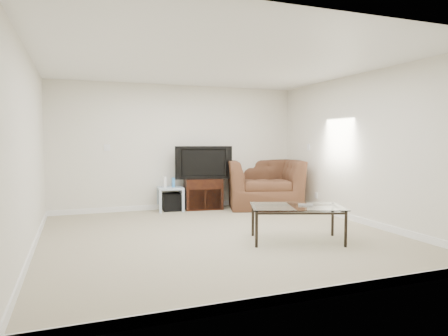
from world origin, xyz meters
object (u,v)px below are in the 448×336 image
object	(u,v)px
side_table	(170,199)
coffee_table	(297,224)
tv_stand	(203,193)
recliner	(264,175)
television	(203,162)
subwoofer	(172,202)

from	to	relation	value
side_table	coffee_table	distance (m)	3.16
tv_stand	coffee_table	size ratio (longest dim) A/B	0.59
side_table	recliner	bearing A→B (deg)	-6.80
television	coffee_table	size ratio (longest dim) A/B	0.84
coffee_table	recliner	bearing A→B (deg)	73.17
subwoofer	coffee_table	distance (m)	3.16
coffee_table	side_table	bearing A→B (deg)	110.48
tv_stand	coffee_table	world-z (taller)	tv_stand
side_table	coffee_table	bearing A→B (deg)	-69.52
television	subwoofer	distance (m)	1.01
side_table	coffee_table	size ratio (longest dim) A/B	0.39
television	recliner	world-z (taller)	recliner
tv_stand	television	world-z (taller)	television
coffee_table	television	bearing A→B (deg)	98.41
recliner	subwoofer	bearing A→B (deg)	-170.88
recliner	tv_stand	bearing A→B (deg)	-173.87
television	subwoofer	size ratio (longest dim) A/B	3.05
subwoofer	coffee_table	size ratio (longest dim) A/B	0.28
television	recliner	xyz separation A→B (m)	(1.26, -0.20, -0.29)
tv_stand	subwoofer	distance (m)	0.66
tv_stand	subwoofer	world-z (taller)	tv_stand
television	side_table	bearing A→B (deg)	-171.35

